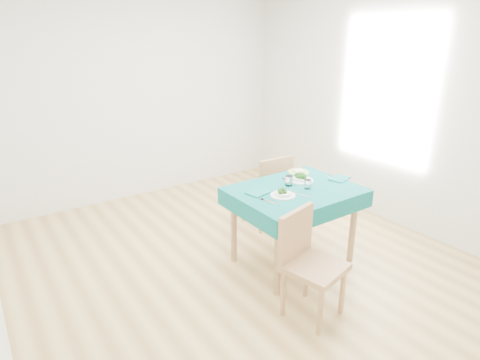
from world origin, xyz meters
TOP-DOWN VIEW (x-y plane):
  - room_shell at (0.00, 0.00)m, footprint 4.02×4.52m
  - table at (0.42, -0.28)m, footprint 1.13×0.86m
  - chair_near at (0.02, -0.97)m, footprint 0.51×0.54m
  - chair_far at (0.72, 0.54)m, footprint 0.46×0.50m
  - bowl_near at (0.22, -0.35)m, footprint 0.22×0.22m
  - bowl_far at (0.61, -0.15)m, footprint 0.24×0.24m
  - fork_near at (0.04, -0.39)m, footprint 0.07×0.20m
  - knife_near at (0.36, -0.40)m, footprint 0.07×0.22m
  - fork_far at (0.50, -0.08)m, footprint 0.05×0.17m
  - knife_far at (0.90, -0.28)m, footprint 0.08×0.22m
  - napkin_near at (0.09, -0.16)m, footprint 0.25×0.20m
  - napkin_far at (0.96, -0.33)m, footprint 0.24×0.20m
  - tumbler_center at (0.44, -0.18)m, footprint 0.07×0.07m
  - tumbler_side at (0.53, -0.33)m, footprint 0.06×0.06m
  - side_plate at (0.77, 0.05)m, footprint 0.22×0.22m
  - bread_slice at (0.77, 0.05)m, footprint 0.12×0.12m

SIDE VIEW (x-z plane):
  - table at x=0.42m, z-range 0.00..0.76m
  - chair_near at x=0.02m, z-range 0.00..1.03m
  - chair_far at x=0.72m, z-range 0.00..1.10m
  - fork_far at x=0.50m, z-range 0.76..0.76m
  - knife_far at x=0.90m, z-range 0.76..0.76m
  - knife_near at x=0.36m, z-range 0.76..0.76m
  - fork_near at x=0.04m, z-range 0.76..0.76m
  - side_plate at x=0.77m, z-range 0.76..0.77m
  - napkin_far at x=0.96m, z-range 0.76..0.77m
  - napkin_near at x=0.09m, z-range 0.76..0.77m
  - bread_slice at x=0.77m, z-range 0.77..0.78m
  - bowl_near at x=0.22m, z-range 0.76..0.83m
  - bowl_far at x=0.61m, z-range 0.76..0.83m
  - tumbler_side at x=0.53m, z-range 0.76..0.84m
  - tumbler_center at x=0.44m, z-range 0.76..0.85m
  - room_shell at x=0.00m, z-range -0.02..2.71m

